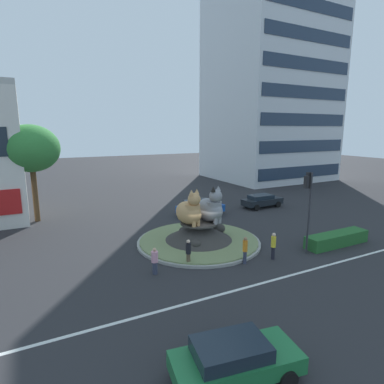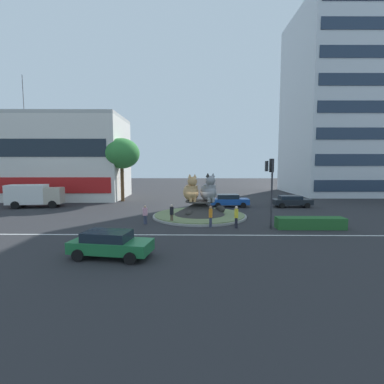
{
  "view_description": "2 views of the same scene",
  "coord_description": "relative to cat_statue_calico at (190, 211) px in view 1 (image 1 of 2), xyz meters",
  "views": [
    {
      "loc": [
        -10.38,
        -19.53,
        8.28
      ],
      "look_at": [
        0.73,
        2.54,
        3.32
      ],
      "focal_mm": 29.31,
      "sensor_mm": 36.0,
      "label": 1
    },
    {
      "loc": [
        -0.32,
        -26.74,
        5.03
      ],
      "look_at": [
        -0.77,
        2.48,
        2.19
      ],
      "focal_mm": 25.97,
      "sensor_mm": 36.0,
      "label": 2
    }
  ],
  "objects": [
    {
      "name": "pedestrian_pink_shirt",
      "position": [
        -3.88,
        -3.28,
        -1.71
      ],
      "size": [
        0.4,
        0.4,
        1.6
      ],
      "rotation": [
        0.0,
        0.0,
        5.6
      ],
      "color": "#33384C",
      "rests_on": "ground"
    },
    {
      "name": "sedan_on_far_lane",
      "position": [
        4.45,
        6.73,
        -1.74
      ],
      "size": [
        4.62,
        2.21,
        1.52
      ],
      "rotation": [
        0.0,
        0.0,
        0.03
      ],
      "color": "#19479E",
      "rests_on": "ground"
    },
    {
      "name": "pedestrian_black_shirt",
      "position": [
        -1.62,
        -3.1,
        -1.65
      ],
      "size": [
        0.33,
        0.33,
        1.67
      ],
      "rotation": [
        0.0,
        0.0,
        4.89
      ],
      "color": "brown",
      "rests_on": "ground"
    },
    {
      "name": "hatchback_near_shophouse",
      "position": [
        -4.21,
        -11.9,
        -1.77
      ],
      "size": [
        4.58,
        2.53,
        1.44
      ],
      "rotation": [
        0.0,
        0.0,
        -0.15
      ],
      "color": "#1E6B38",
      "rests_on": "ground"
    },
    {
      "name": "ground_plane",
      "position": [
        0.8,
        0.12,
        -2.54
      ],
      "size": [
        160.0,
        160.0,
        0.0
      ],
      "primitive_type": "plane",
      "color": "#28282B"
    },
    {
      "name": "cat_statue_calico",
      "position": [
        0.0,
        0.0,
        0.0
      ],
      "size": [
        1.96,
        2.75,
        2.62
      ],
      "rotation": [
        0.0,
        0.0,
        -1.32
      ],
      "color": "tan",
      "rests_on": "roundabout_island"
    },
    {
      "name": "pedestrian_yellow_shirt",
      "position": [
        3.69,
        -4.71,
        -1.57
      ],
      "size": [
        0.31,
        0.31,
        1.78
      ],
      "rotation": [
        0.0,
        0.0,
        5.44
      ],
      "color": "black",
      "rests_on": "ground"
    },
    {
      "name": "broadleaf_tree_behind_island",
      "position": [
        -9.8,
        11.72,
        4.05
      ],
      "size": [
        4.9,
        4.9,
        8.71
      ],
      "color": "brown",
      "rests_on": "ground"
    },
    {
      "name": "pedestrian_orange_shirt",
      "position": [
        1.65,
        -4.45,
        -1.59
      ],
      "size": [
        0.3,
        0.3,
        1.75
      ],
      "rotation": [
        0.0,
        0.0,
        4.0
      ],
      "color": "#33384C",
      "rests_on": "ground"
    },
    {
      "name": "office_tower",
      "position": [
        26.3,
        23.24,
        12.91
      ],
      "size": [
        18.0,
        16.38,
        30.89
      ],
      "rotation": [
        0.0,
        0.0,
        0.02
      ],
      "color": "silver",
      "rests_on": "ground"
    },
    {
      "name": "traffic_light_mast",
      "position": [
        6.3,
        -4.88,
        1.49
      ],
      "size": [
        0.71,
        0.54,
        5.53
      ],
      "rotation": [
        0.0,
        0.0,
        1.58
      ],
      "color": "#2D2D33",
      "rests_on": "ground"
    },
    {
      "name": "cat_statue_grey",
      "position": [
        1.69,
        -0.06,
        0.04
      ],
      "size": [
        2.07,
        2.91,
        2.73
      ],
      "rotation": [
        0.0,
        0.0,
        -1.31
      ],
      "color": "gray",
      "rests_on": "roundabout_island"
    },
    {
      "name": "parked_car_right",
      "position": [
        11.93,
        6.57,
        -1.79
      ],
      "size": [
        4.58,
        2.08,
        1.38
      ],
      "rotation": [
        0.0,
        0.0,
        0.04
      ],
      "color": "black",
      "rests_on": "ground"
    },
    {
      "name": "roundabout_island",
      "position": [
        0.82,
        0.12,
        -1.92
      ],
      "size": [
        9.09,
        9.09,
        1.58
      ],
      "color": "gray",
      "rests_on": "ground"
    },
    {
      "name": "lane_centreline",
      "position": [
        0.8,
        -7.0,
        -2.53
      ],
      "size": [
        112.0,
        0.2,
        0.01
      ],
      "primitive_type": "cube",
      "color": "silver",
      "rests_on": "ground"
    },
    {
      "name": "clipped_hedge_strip",
      "position": [
        9.53,
        -4.83,
        -2.09
      ],
      "size": [
        5.34,
        1.2,
        0.9
      ],
      "primitive_type": "cube",
      "color": "#235B28",
      "rests_on": "ground"
    }
  ]
}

